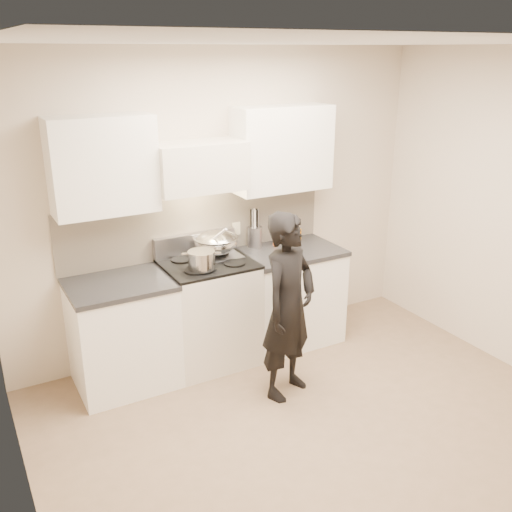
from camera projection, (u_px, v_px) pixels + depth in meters
The scene contains 11 objects.
ground_plane at pixel (330, 436), 4.17m from camera, with size 4.00×4.00×0.00m, color #8B6F55.
room_shell at pixel (301, 214), 3.90m from camera, with size 4.04×3.54×2.70m.
stove at pixel (209, 312), 5.04m from camera, with size 0.76×0.65×0.96m.
counter_right at pixel (289, 295), 5.42m from camera, with size 0.92×0.67×0.92m.
counter_left at pixel (123, 333), 4.69m from camera, with size 0.82×0.67×0.92m.
wok at pixel (216, 243), 4.99m from camera, with size 0.40×0.50×0.32m.
stock_pot at pixel (202, 260), 4.68m from camera, with size 0.30×0.30×0.15m.
utensil_crock at pixel (255, 235), 5.31m from camera, with size 0.13×0.13×0.36m.
spice_jar at pixel (275, 240), 5.36m from camera, with size 0.05×0.05×0.10m.
oil_glass at pixel (298, 235), 5.47m from camera, with size 0.07×0.07×0.12m.
person at pixel (289, 307), 4.46m from camera, with size 0.56×0.37×1.53m, color black.
Camera 1 is at (-2.15, -2.77, 2.66)m, focal length 40.00 mm.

